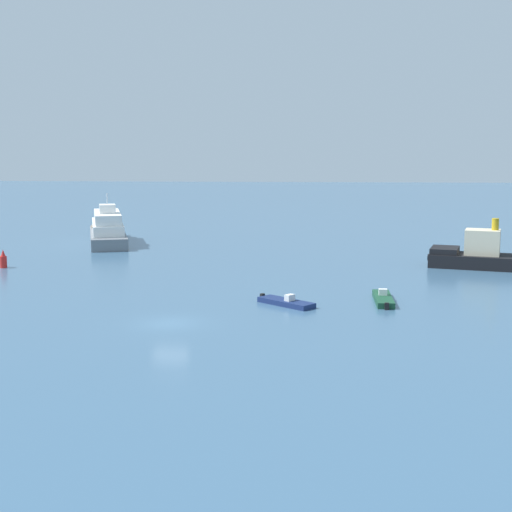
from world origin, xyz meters
The scene contains 6 objects.
ground_plane centered at (0.00, 0.00, 0.00)m, with size 400.00×400.00×0.00m, color #3D607F.
white_riverboat centered at (-15.87, 42.60, 1.78)m, with size 8.82×16.88×6.57m.
small_motorboat centered at (15.91, 8.48, 0.26)m, with size 1.40×5.98×0.98m.
tugboat centered at (27.27, 26.46, 1.33)m, with size 10.62×6.71×5.16m.
fishing_skiff centered at (8.07, 6.75, 0.23)m, with size 4.76×4.40×0.91m.
channel_buoy_red centered at (-21.56, 22.88, 0.81)m, with size 0.70×0.70×1.90m.
Camera 1 is at (9.70, -51.94, 12.72)m, focal length 52.93 mm.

